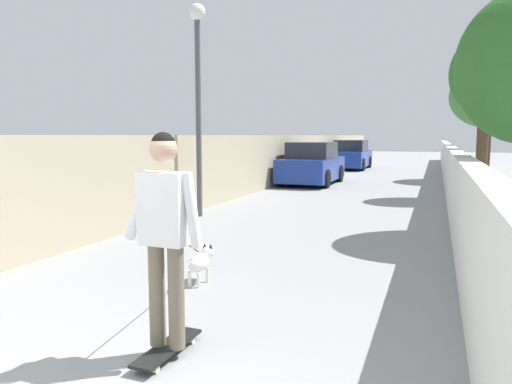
# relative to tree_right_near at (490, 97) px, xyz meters

# --- Properties ---
(ground_plane) EXTENTS (80.00, 80.00, 0.00)m
(ground_plane) POSITION_rel_tree_right_near_xyz_m (-5.00, 4.34, -3.28)
(ground_plane) COLOR gray
(wall_left) EXTENTS (48.00, 0.30, 1.79)m
(wall_left) POSITION_rel_tree_right_near_xyz_m (-7.00, 7.28, -2.38)
(wall_left) COLOR tan
(wall_left) RESTS_ON ground
(fence_right) EXTENTS (48.00, 0.30, 1.42)m
(fence_right) POSITION_rel_tree_right_near_xyz_m (-7.00, 1.40, -2.57)
(fence_right) COLOR silver
(fence_right) RESTS_ON ground
(tree_right_near) EXTENTS (2.98, 2.98, 4.51)m
(tree_right_near) POSITION_rel_tree_right_near_xyz_m (0.00, 0.00, 0.00)
(tree_right_near) COLOR #473523
(tree_right_near) RESTS_ON ground
(tree_right_far) EXTENTS (1.93, 1.93, 4.59)m
(tree_right_far) POSITION_rel_tree_right_near_xyz_m (-6.00, 0.66, 0.14)
(tree_right_far) COLOR #473523
(tree_right_far) RESTS_ON ground
(lamp_post) EXTENTS (0.36, 0.36, 4.57)m
(lamp_post) POSITION_rel_tree_right_near_xyz_m (-11.41, 6.73, -0.17)
(lamp_post) COLOR #4C4C51
(lamp_post) RESTS_ON ground
(skateboard) EXTENTS (0.80, 0.21, 0.08)m
(skateboard) POSITION_rel_tree_right_near_xyz_m (-17.63, 3.83, -3.21)
(skateboard) COLOR black
(skateboard) RESTS_ON ground
(person_skateboarder) EXTENTS (0.23, 0.71, 1.73)m
(person_skateboarder) POSITION_rel_tree_right_near_xyz_m (-17.63, 3.83, -2.18)
(person_skateboarder) COLOR #726651
(person_skateboarder) RESTS_ON skateboard
(dog) EXTENTS (2.12, 0.76, 1.06)m
(dog) POSITION_rel_tree_right_near_xyz_m (-15.81, 4.47, -3.00)
(dog) COLOR white
(dog) RESTS_ON ground
(car_near) EXTENTS (3.94, 1.80, 1.54)m
(car_near) POSITION_rel_tree_right_near_xyz_m (-3.55, 6.13, -2.56)
(car_near) COLOR navy
(car_near) RESTS_ON ground
(car_far) EXTENTS (4.21, 1.80, 1.54)m
(car_far) POSITION_rel_tree_right_near_xyz_m (5.11, 6.13, -2.56)
(car_far) COLOR navy
(car_far) RESTS_ON ground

